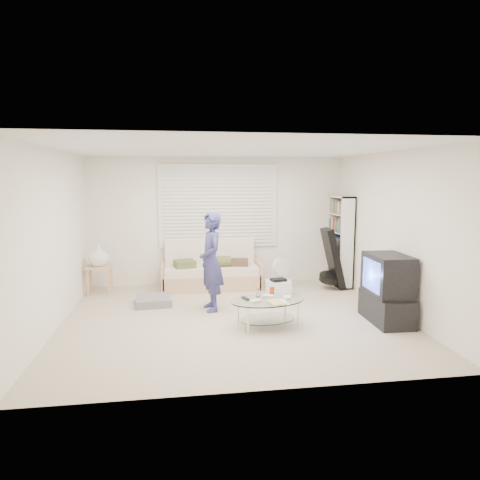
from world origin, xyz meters
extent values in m
plane|color=tan|center=(0.00, 0.00, 0.00)|extent=(5.00, 5.00, 0.00)
cube|color=white|center=(0.00, 2.25, 1.25)|extent=(5.00, 0.02, 2.50)
cube|color=white|center=(0.00, -2.25, 1.25)|extent=(5.00, 0.02, 2.50)
cube|color=white|center=(-2.50, 0.00, 1.25)|extent=(0.02, 4.50, 2.50)
cube|color=white|center=(2.50, 0.00, 1.25)|extent=(0.02, 4.50, 2.50)
cube|color=white|center=(0.00, 0.00, 2.50)|extent=(5.00, 4.50, 0.02)
cube|color=white|center=(0.00, 2.22, 1.55)|extent=(2.32, 0.06, 1.62)
cube|color=black|center=(0.00, 2.21, 1.55)|extent=(2.20, 0.01, 1.50)
cube|color=silver|center=(0.00, 2.18, 1.55)|extent=(2.16, 0.04, 1.50)
cube|color=silver|center=(0.00, 2.20, 1.55)|extent=(2.32, 0.08, 1.62)
cube|color=tan|center=(-0.18, 1.83, 0.15)|extent=(1.82, 0.73, 0.29)
cube|color=beige|center=(-0.18, 1.81, 0.36)|extent=(1.74, 0.67, 0.15)
cube|color=beige|center=(-0.18, 2.12, 0.64)|extent=(1.74, 0.20, 0.56)
cube|color=tan|center=(-1.09, 1.83, 0.25)|extent=(0.05, 0.73, 0.51)
cube|color=tan|center=(0.72, 1.83, 0.25)|extent=(0.05, 0.73, 0.51)
cube|color=brown|center=(-0.68, 1.78, 0.50)|extent=(0.43, 0.43, 0.13)
cylinder|color=brown|center=(-0.05, 1.75, 0.54)|extent=(0.45, 0.20, 0.20)
cube|color=#4C3526|center=(0.36, 1.81, 0.49)|extent=(0.38, 0.38, 0.11)
cube|color=slate|center=(-1.23, 0.90, 0.06)|extent=(0.63, 0.63, 0.13)
cube|color=tan|center=(-2.22, 1.71, 0.50)|extent=(0.46, 0.37, 0.04)
cube|color=tan|center=(-2.40, 1.57, 0.25)|extent=(0.04, 0.04, 0.50)
cube|color=tan|center=(-2.04, 1.57, 0.25)|extent=(0.04, 0.04, 0.50)
cube|color=tan|center=(-2.40, 1.85, 0.25)|extent=(0.04, 0.04, 0.50)
cube|color=tan|center=(-2.04, 1.85, 0.25)|extent=(0.04, 0.04, 0.50)
imported|color=white|center=(-2.22, 1.71, 0.72)|extent=(0.37, 0.37, 0.39)
cube|color=white|center=(2.33, 1.70, 0.88)|extent=(0.28, 0.74, 1.75)
cube|color=black|center=(2.09, 1.44, 0.60)|extent=(0.40, 0.41, 1.14)
cylinder|color=black|center=(2.05, 1.44, 0.22)|extent=(0.41, 0.43, 0.21)
cylinder|color=white|center=(1.13, 1.55, 0.01)|extent=(0.25, 0.25, 0.03)
cylinder|color=white|center=(1.13, 1.55, 0.17)|extent=(0.03, 0.03, 0.32)
cylinder|color=white|center=(1.13, 1.55, 0.44)|extent=(0.38, 0.26, 0.37)
cylinder|color=white|center=(1.13, 1.55, 0.44)|extent=(0.11, 0.09, 0.10)
cube|color=white|center=(0.96, 1.10, 0.14)|extent=(0.51, 0.40, 0.27)
cube|color=black|center=(0.96, 1.10, 0.30)|extent=(0.29, 0.24, 0.05)
cube|color=black|center=(2.20, -0.49, 0.20)|extent=(0.52, 0.93, 0.41)
cube|color=black|center=(2.20, -0.49, 0.70)|extent=(0.53, 0.78, 0.59)
cube|color=#6178EA|center=(1.96, -0.48, 0.70)|extent=(0.04, 0.59, 0.45)
ellipsoid|color=silver|center=(0.43, -0.45, 0.39)|extent=(1.18, 0.87, 0.02)
ellipsoid|color=silver|center=(0.43, -0.45, 0.12)|extent=(0.90, 0.66, 0.01)
cylinder|color=silver|center=(0.11, -0.73, 0.19)|extent=(0.03, 0.03, 0.37)
cylinder|color=silver|center=(0.84, -0.59, 0.19)|extent=(0.03, 0.03, 0.37)
cylinder|color=silver|center=(0.03, -0.31, 0.19)|extent=(0.03, 0.03, 0.37)
cylinder|color=silver|center=(0.76, -0.17, 0.19)|extent=(0.03, 0.03, 0.37)
cube|color=white|center=(0.24, -0.56, 0.42)|extent=(0.17, 0.15, 0.04)
cube|color=white|center=(0.46, -0.34, 0.42)|extent=(0.17, 0.14, 0.04)
cube|color=white|center=(0.71, -0.45, 0.42)|extent=(0.14, 0.17, 0.04)
cylinder|color=silver|center=(0.33, -0.29, 0.45)|extent=(0.06, 0.06, 0.11)
cylinder|color=red|center=(0.54, -0.23, 0.46)|extent=(0.06, 0.06, 0.12)
cube|color=black|center=(0.12, -0.39, 0.41)|extent=(0.10, 0.17, 0.02)
cube|color=white|center=(0.56, -0.60, 0.40)|extent=(0.22, 0.30, 0.01)
cube|color=#C3C155|center=(0.52, -0.63, 0.41)|extent=(0.26, 0.31, 0.01)
imported|color=navy|center=(-0.29, 0.46, 0.79)|extent=(0.47, 0.63, 1.57)
camera|label=1|loc=(-0.80, -6.16, 2.09)|focal=32.00mm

